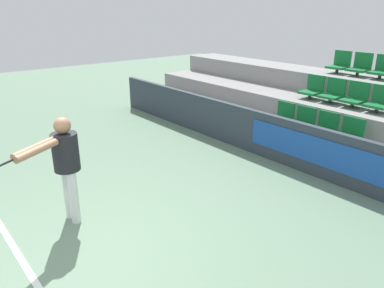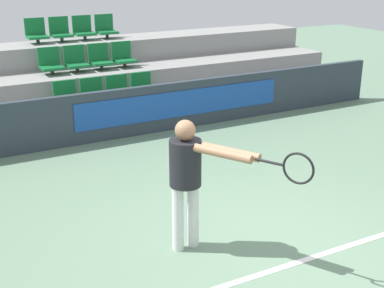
{
  "view_description": "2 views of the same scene",
  "coord_description": "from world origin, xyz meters",
  "px_view_note": "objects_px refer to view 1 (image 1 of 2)",
  "views": [
    {
      "loc": [
        3.97,
        -1.2,
        2.9
      ],
      "look_at": [
        -0.17,
        2.19,
        0.92
      ],
      "focal_mm": 35.0,
      "sensor_mm": 36.0,
      "label": 1
    },
    {
      "loc": [
        -3.22,
        -4.34,
        3.2
      ],
      "look_at": [
        0.15,
        1.98,
        0.63
      ],
      "focal_mm": 50.0,
      "sensor_mm": 36.0,
      "label": 2
    }
  ],
  "objects_px": {
    "stadium_chair_9": "(360,66)",
    "stadium_chair_5": "(333,93)",
    "stadium_chair_6": "(355,97)",
    "stadium_chair_10": "(382,69)",
    "stadium_chair_0": "(282,117)",
    "stadium_chair_1": "(302,122)",
    "stadium_chair_8": "(339,64)",
    "stadium_chair_4": "(312,89)",
    "stadium_chair_7": "(380,101)",
    "tennis_player": "(63,160)",
    "stadium_chair_3": "(349,134)",
    "stadium_chair_2": "(325,128)"
  },
  "relations": [
    {
      "from": "stadium_chair_9",
      "to": "stadium_chair_5",
      "type": "bearing_deg",
      "value": -90.0
    },
    {
      "from": "stadium_chair_6",
      "to": "stadium_chair_10",
      "type": "bearing_deg",
      "value": 90.0
    },
    {
      "from": "stadium_chair_9",
      "to": "stadium_chair_10",
      "type": "distance_m",
      "value": 0.51
    },
    {
      "from": "stadium_chair_0",
      "to": "stadium_chair_5",
      "type": "relative_size",
      "value": 1.0
    },
    {
      "from": "stadium_chair_1",
      "to": "stadium_chair_10",
      "type": "bearing_deg",
      "value": 75.99
    },
    {
      "from": "stadium_chair_6",
      "to": "stadium_chair_10",
      "type": "distance_m",
      "value": 1.12
    },
    {
      "from": "stadium_chair_8",
      "to": "stadium_chair_4",
      "type": "bearing_deg",
      "value": -90.0
    },
    {
      "from": "stadium_chair_8",
      "to": "stadium_chair_7",
      "type": "bearing_deg",
      "value": -33.74
    },
    {
      "from": "stadium_chair_0",
      "to": "stadium_chair_6",
      "type": "height_order",
      "value": "stadium_chair_6"
    },
    {
      "from": "stadium_chair_1",
      "to": "stadium_chair_7",
      "type": "height_order",
      "value": "stadium_chair_7"
    },
    {
      "from": "tennis_player",
      "to": "stadium_chair_3",
      "type": "bearing_deg",
      "value": 43.81
    },
    {
      "from": "stadium_chair_0",
      "to": "stadium_chair_1",
      "type": "xyz_separation_m",
      "value": [
        0.51,
        0.0,
        0.0
      ]
    },
    {
      "from": "stadium_chair_3",
      "to": "stadium_chair_7",
      "type": "xyz_separation_m",
      "value": [
        0.0,
        1.02,
        0.46
      ]
    },
    {
      "from": "stadium_chair_1",
      "to": "stadium_chair_3",
      "type": "distance_m",
      "value": 1.02
    },
    {
      "from": "stadium_chair_2",
      "to": "stadium_chair_3",
      "type": "distance_m",
      "value": 0.51
    },
    {
      "from": "stadium_chair_6",
      "to": "stadium_chair_9",
      "type": "height_order",
      "value": "stadium_chair_9"
    },
    {
      "from": "stadium_chair_7",
      "to": "stadium_chair_8",
      "type": "xyz_separation_m",
      "value": [
        -1.53,
        1.02,
        0.46
      ]
    },
    {
      "from": "stadium_chair_3",
      "to": "stadium_chair_7",
      "type": "relative_size",
      "value": 1.0
    },
    {
      "from": "stadium_chair_5",
      "to": "stadium_chair_6",
      "type": "distance_m",
      "value": 0.51
    },
    {
      "from": "stadium_chair_2",
      "to": "stadium_chair_8",
      "type": "distance_m",
      "value": 2.46
    },
    {
      "from": "stadium_chair_9",
      "to": "stadium_chair_2",
      "type": "bearing_deg",
      "value": -75.99
    },
    {
      "from": "stadium_chair_1",
      "to": "stadium_chair_6",
      "type": "xyz_separation_m",
      "value": [
        0.51,
        1.02,
        0.46
      ]
    },
    {
      "from": "stadium_chair_4",
      "to": "stadium_chair_8",
      "type": "distance_m",
      "value": 1.12
    },
    {
      "from": "stadium_chair_6",
      "to": "tennis_player",
      "type": "relative_size",
      "value": 0.34
    },
    {
      "from": "stadium_chair_0",
      "to": "stadium_chair_8",
      "type": "bearing_deg",
      "value": 90.0
    },
    {
      "from": "stadium_chair_0",
      "to": "stadium_chair_4",
      "type": "xyz_separation_m",
      "value": [
        0.0,
        1.02,
        0.46
      ]
    },
    {
      "from": "stadium_chair_1",
      "to": "stadium_chair_9",
      "type": "xyz_separation_m",
      "value": [
        0.0,
        2.04,
        0.93
      ]
    },
    {
      "from": "stadium_chair_3",
      "to": "stadium_chair_8",
      "type": "bearing_deg",
      "value": 126.82
    },
    {
      "from": "stadium_chair_0",
      "to": "stadium_chair_7",
      "type": "distance_m",
      "value": 1.9
    },
    {
      "from": "stadium_chair_4",
      "to": "stadium_chair_9",
      "type": "xyz_separation_m",
      "value": [
        0.51,
        1.02,
        0.46
      ]
    },
    {
      "from": "stadium_chair_5",
      "to": "stadium_chair_7",
      "type": "height_order",
      "value": "same"
    },
    {
      "from": "stadium_chair_4",
      "to": "stadium_chair_7",
      "type": "height_order",
      "value": "same"
    },
    {
      "from": "stadium_chair_2",
      "to": "stadium_chair_5",
      "type": "bearing_deg",
      "value": 116.52
    },
    {
      "from": "stadium_chair_10",
      "to": "stadium_chair_9",
      "type": "bearing_deg",
      "value": 180.0
    },
    {
      "from": "stadium_chair_0",
      "to": "stadium_chair_2",
      "type": "distance_m",
      "value": 1.02
    },
    {
      "from": "stadium_chair_1",
      "to": "stadium_chair_10",
      "type": "relative_size",
      "value": 1.0
    },
    {
      "from": "stadium_chair_2",
      "to": "stadium_chair_3",
      "type": "bearing_deg",
      "value": 0.0
    },
    {
      "from": "stadium_chair_3",
      "to": "stadium_chair_4",
      "type": "bearing_deg",
      "value": 146.26
    },
    {
      "from": "stadium_chair_2",
      "to": "stadium_chair_5",
      "type": "xyz_separation_m",
      "value": [
        -0.51,
        1.02,
        0.46
      ]
    },
    {
      "from": "stadium_chair_3",
      "to": "stadium_chair_4",
      "type": "distance_m",
      "value": 1.9
    },
    {
      "from": "stadium_chair_10",
      "to": "stadium_chair_5",
      "type": "bearing_deg",
      "value": -116.52
    },
    {
      "from": "stadium_chair_1",
      "to": "stadium_chair_2",
      "type": "bearing_deg",
      "value": 0.0
    },
    {
      "from": "stadium_chair_7",
      "to": "stadium_chair_9",
      "type": "height_order",
      "value": "stadium_chair_9"
    },
    {
      "from": "stadium_chair_0",
      "to": "stadium_chair_2",
      "type": "relative_size",
      "value": 1.0
    },
    {
      "from": "stadium_chair_0",
      "to": "stadium_chair_1",
      "type": "height_order",
      "value": "same"
    },
    {
      "from": "stadium_chair_4",
      "to": "stadium_chair_1",
      "type": "bearing_deg",
      "value": -63.48
    },
    {
      "from": "stadium_chair_10",
      "to": "stadium_chair_7",
      "type": "bearing_deg",
      "value": -63.48
    },
    {
      "from": "stadium_chair_4",
      "to": "stadium_chair_5",
      "type": "bearing_deg",
      "value": 0.0
    },
    {
      "from": "stadium_chair_2",
      "to": "stadium_chair_10",
      "type": "bearing_deg",
      "value": 90.0
    },
    {
      "from": "stadium_chair_6",
      "to": "tennis_player",
      "type": "distance_m",
      "value": 5.89
    }
  ]
}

